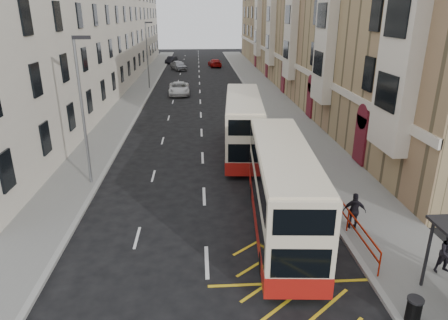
{
  "coord_description": "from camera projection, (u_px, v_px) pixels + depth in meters",
  "views": [
    {
      "loc": [
        -0.18,
        -9.35,
        9.26
      ],
      "look_at": [
        1.01,
        9.06,
        2.39
      ],
      "focal_mm": 32.0,
      "sensor_mm": 36.0,
      "label": 1
    }
  ],
  "objects": [
    {
      "name": "kerb_left",
      "position": [
        140.0,
        110.0,
        39.65
      ],
      "size": [
        0.25,
        120.0,
        0.15
      ],
      "primitive_type": "cube",
      "color": "gray",
      "rests_on": "ground"
    },
    {
      "name": "terrace_right",
      "position": [
        311.0,
        26.0,
        52.69
      ],
      "size": [
        10.75,
        79.0,
        15.25
      ],
      "color": "#958057",
      "rests_on": "ground"
    },
    {
      "name": "litter_bin",
      "position": [
        414.0,
        310.0,
        12.38
      ],
      "size": [
        0.51,
        0.51,
        0.85
      ],
      "color": "black",
      "rests_on": "pavement_right"
    },
    {
      "name": "car_silver",
      "position": [
        178.0,
        65.0,
        67.09
      ],
      "size": [
        3.36,
        5.02,
        1.59
      ],
      "primitive_type": "imported",
      "rotation": [
        0.0,
        0.0,
        0.35
      ],
      "color": "#95979C",
      "rests_on": "ground"
    },
    {
      "name": "double_decker_rear",
      "position": [
        243.0,
        125.0,
        27.18
      ],
      "size": [
        3.17,
        10.2,
        4.0
      ],
      "rotation": [
        0.0,
        0.0,
        -0.09
      ],
      "color": "beige",
      "rests_on": "ground"
    },
    {
      "name": "guard_railing",
      "position": [
        348.0,
        216.0,
        17.44
      ],
      "size": [
        0.06,
        6.56,
        1.01
      ],
      "color": "#AA1B03",
      "rests_on": "pavement_right"
    },
    {
      "name": "pedestrian_far",
      "position": [
        354.0,
        211.0,
        17.63
      ],
      "size": [
        1.06,
        0.62,
        1.69
      ],
      "primitive_type": "imported",
      "rotation": [
        0.0,
        0.0,
        2.92
      ],
      "color": "black",
      "rests_on": "pavement_right"
    },
    {
      "name": "street_lamp_far",
      "position": [
        148.0,
        52.0,
        49.26
      ],
      "size": [
        0.93,
        0.18,
        8.0
      ],
      "color": "slate",
      "rests_on": "pavement_left"
    },
    {
      "name": "white_van",
      "position": [
        179.0,
        89.0,
        47.29
      ],
      "size": [
        2.58,
        5.26,
        1.44
      ],
      "primitive_type": "imported",
      "rotation": [
        0.0,
        0.0,
        0.04
      ],
      "color": "white",
      "rests_on": "ground"
    },
    {
      "name": "double_decker_front",
      "position": [
        282.0,
        190.0,
        17.28
      ],
      "size": [
        3.03,
        10.09,
        3.97
      ],
      "rotation": [
        0.0,
        0.0,
        -0.08
      ],
      "color": "beige",
      "rests_on": "ground"
    },
    {
      "name": "car_dark",
      "position": [
        171.0,
        60.0,
        76.01
      ],
      "size": [
        2.32,
        4.16,
        1.3
      ],
      "primitive_type": "imported",
      "rotation": [
        0.0,
        0.0,
        -0.25
      ],
      "color": "black",
      "rests_on": "ground"
    },
    {
      "name": "pavement_right",
      "position": [
        279.0,
        108.0,
        40.5
      ],
      "size": [
        4.0,
        120.0,
        0.15
      ],
      "primitive_type": "cube",
      "color": "slate",
      "rests_on": "ground"
    },
    {
      "name": "road_markings",
      "position": [
        200.0,
        84.0,
        54.07
      ],
      "size": [
        10.0,
        110.0,
        0.01
      ],
      "primitive_type": null,
      "color": "silver",
      "rests_on": "ground"
    },
    {
      "name": "terrace_left",
      "position": [
        94.0,
        34.0,
        51.45
      ],
      "size": [
        9.18,
        79.0,
        13.25
      ],
      "color": "beige",
      "rests_on": "ground"
    },
    {
      "name": "car_red",
      "position": [
        215.0,
        63.0,
        71.19
      ],
      "size": [
        2.46,
        4.96,
        1.39
      ],
      "primitive_type": "imported",
      "rotation": [
        0.0,
        0.0,
        3.25
      ],
      "color": "#9B0908",
      "rests_on": "ground"
    },
    {
      "name": "kerb_right",
      "position": [
        260.0,
        108.0,
        40.38
      ],
      "size": [
        0.25,
        120.0,
        0.15
      ],
      "primitive_type": "cube",
      "color": "gray",
      "rests_on": "ground"
    },
    {
      "name": "pavement_left",
      "position": [
        125.0,
        110.0,
        39.56
      ],
      "size": [
        3.0,
        120.0,
        0.15
      ],
      "primitive_type": "cube",
      "color": "slate",
      "rests_on": "ground"
    },
    {
      "name": "street_lamp_near",
      "position": [
        83.0,
        104.0,
        21.21
      ],
      "size": [
        0.93,
        0.18,
        8.0
      ],
      "color": "slate",
      "rests_on": "pavement_left"
    }
  ]
}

